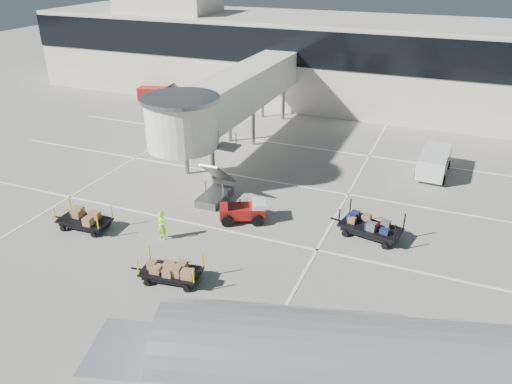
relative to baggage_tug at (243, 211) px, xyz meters
The scene contains 12 objects.
ground 3.71m from the baggage_tug, 109.40° to the right, with size 140.00×140.00×0.00m, color #B4AFA1.
lane_markings 6.21m from the baggage_tug, 107.74° to the left, with size 40.00×30.00×0.02m.
terminal 26.77m from the baggage_tug, 93.38° to the left, with size 64.00×12.11×15.20m.
jet_bridge 10.87m from the baggage_tug, 120.47° to the left, with size 5.70×20.40×6.03m.
baggage_tug is the anchor object (origin of this frame).
suitcase_cart 7.10m from the baggage_tug, ahead, with size 4.03×2.19×1.54m.
box_cart_near 6.67m from the baggage_tug, 96.92° to the right, with size 3.50×1.80×1.35m.
box_cart_far 8.78m from the baggage_tug, 151.24° to the right, with size 3.56×1.58×1.38m.
ground_worker 4.74m from the baggage_tug, 131.85° to the right, with size 0.60×0.39×1.64m, color #9DFF1A.
minivan 14.51m from the baggage_tug, 49.46° to the left, with size 2.11×4.41×1.63m.
belt_loader 26.79m from the baggage_tug, 133.25° to the left, with size 3.77×2.13×1.72m.
aircraft 15.68m from the baggage_tug, 45.10° to the right, with size 18.35×7.49×4.68m.
Camera 1 is at (11.38, -19.32, 13.98)m, focal length 35.00 mm.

